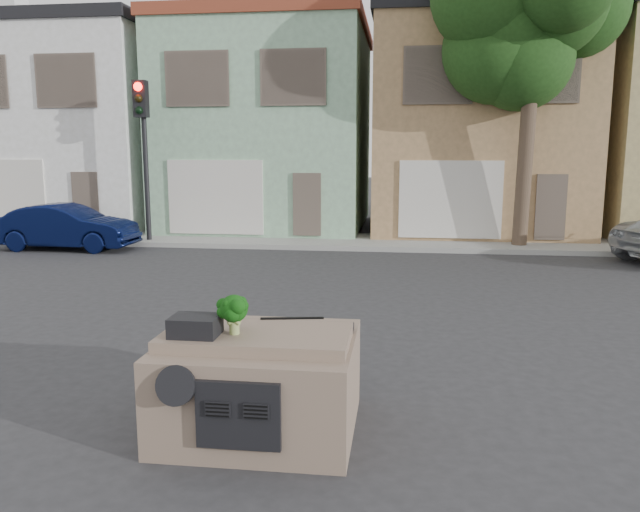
# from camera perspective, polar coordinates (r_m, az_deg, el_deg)

# --- Properties ---
(ground_plane) EXTENTS (120.00, 120.00, 0.00)m
(ground_plane) POSITION_cam_1_polar(r_m,az_deg,el_deg) (9.77, -1.46, -8.01)
(ground_plane) COLOR #303033
(ground_plane) RESTS_ON ground
(sidewalk) EXTENTS (40.00, 3.00, 0.15)m
(sidewalk) POSITION_cam_1_polar(r_m,az_deg,el_deg) (19.96, 3.20, 1.32)
(sidewalk) COLOR gray
(sidewalk) RESTS_ON ground
(townhouse_white) EXTENTS (7.20, 8.20, 7.55)m
(townhouse_white) POSITION_cam_1_polar(r_m,az_deg,el_deg) (26.78, -20.64, 10.79)
(townhouse_white) COLOR white
(townhouse_white) RESTS_ON ground
(townhouse_mint) EXTENTS (7.20, 8.20, 7.55)m
(townhouse_mint) POSITION_cam_1_polar(r_m,az_deg,el_deg) (24.22, -4.44, 11.55)
(townhouse_mint) COLOR #8CB893
(townhouse_mint) RESTS_ON ground
(townhouse_tan) EXTENTS (7.20, 8.20, 7.55)m
(townhouse_tan) POSITION_cam_1_polar(r_m,az_deg,el_deg) (23.85, 13.86, 11.34)
(townhouse_tan) COLOR #A47E54
(townhouse_tan) RESTS_ON ground
(navy_sedan) EXTENTS (4.15, 1.46, 1.37)m
(navy_sedan) POSITION_cam_1_polar(r_m,az_deg,el_deg) (20.31, -22.03, 0.56)
(navy_sedan) COLOR #081036
(navy_sedan) RESTS_ON ground
(traffic_signal) EXTENTS (0.40, 0.40, 5.10)m
(traffic_signal) POSITION_cam_1_polar(r_m,az_deg,el_deg) (20.32, -15.75, 8.14)
(traffic_signal) COLOR black
(traffic_signal) RESTS_ON ground
(tree_near) EXTENTS (4.40, 4.00, 8.50)m
(tree_near) POSITION_cam_1_polar(r_m,az_deg,el_deg) (19.37, 18.48, 12.98)
(tree_near) COLOR #1D4015
(tree_near) RESTS_ON ground
(car_dashboard) EXTENTS (2.00, 1.80, 1.12)m
(car_dashboard) POSITION_cam_1_polar(r_m,az_deg,el_deg) (6.80, -5.46, -11.09)
(car_dashboard) COLOR #7C6756
(car_dashboard) RESTS_ON ground
(instrument_hump) EXTENTS (0.48, 0.38, 0.20)m
(instrument_hump) POSITION_cam_1_polar(r_m,az_deg,el_deg) (6.43, -11.33, -6.28)
(instrument_hump) COLOR black
(instrument_hump) RESTS_ON car_dashboard
(wiper_arm) EXTENTS (0.69, 0.15, 0.02)m
(wiper_arm) POSITION_cam_1_polar(r_m,az_deg,el_deg) (6.93, -2.56, -5.70)
(wiper_arm) COLOR black
(wiper_arm) RESTS_ON car_dashboard
(broccoli) EXTENTS (0.37, 0.37, 0.42)m
(broccoli) POSITION_cam_1_polar(r_m,az_deg,el_deg) (6.39, -7.87, -5.28)
(broccoli) COLOR #0C360A
(broccoli) RESTS_ON car_dashboard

